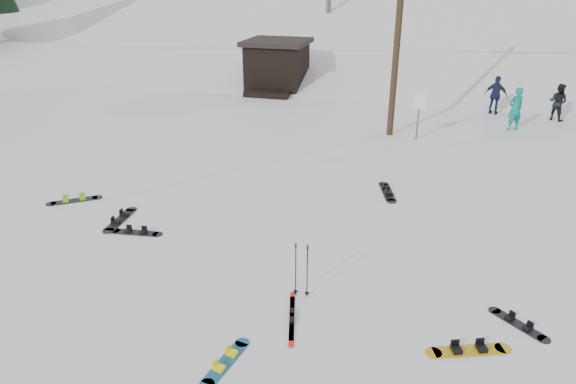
# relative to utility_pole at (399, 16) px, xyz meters

# --- Properties ---
(ground) EXTENTS (200.00, 200.00, 0.00)m
(ground) POSITION_rel_utility_pole_xyz_m (-2.00, -14.00, -4.68)
(ground) COLOR white
(ground) RESTS_ON ground
(ski_slope) EXTENTS (60.00, 85.24, 65.97)m
(ski_slope) POSITION_rel_utility_pole_xyz_m (-2.00, 41.00, -16.68)
(ski_slope) COLOR white
(ski_slope) RESTS_ON ground
(ridge_left) EXTENTS (47.54, 95.03, 58.38)m
(ridge_left) POSITION_rel_utility_pole_xyz_m (-38.00, 34.00, -15.68)
(ridge_left) COLOR white
(ridge_left) RESTS_ON ground
(treeline_left) EXTENTS (20.00, 64.00, 10.00)m
(treeline_left) POSITION_rel_utility_pole_xyz_m (-36.00, 26.00, -4.68)
(treeline_left) COLOR black
(treeline_left) RESTS_ON ground
(treeline_crest) EXTENTS (50.00, 6.00, 10.00)m
(treeline_crest) POSITION_rel_utility_pole_xyz_m (-2.00, 72.00, -4.68)
(treeline_crest) COLOR black
(treeline_crest) RESTS_ON ski_slope
(utility_pole) EXTENTS (2.00, 0.26, 9.00)m
(utility_pole) POSITION_rel_utility_pole_xyz_m (0.00, 0.00, 0.00)
(utility_pole) COLOR #3A2819
(utility_pole) RESTS_ON ground
(trail_sign) EXTENTS (0.50, 0.09, 1.85)m
(trail_sign) POSITION_rel_utility_pole_xyz_m (1.10, -0.42, -3.41)
(trail_sign) COLOR #595B60
(trail_sign) RESTS_ON ground
(lift_hut) EXTENTS (3.40, 4.10, 2.75)m
(lift_hut) POSITION_rel_utility_pole_xyz_m (-7.00, 6.94, -3.32)
(lift_hut) COLOR black
(lift_hut) RESTS_ON ground
(hero_snowboard) EXTENTS (0.47, 1.40, 0.10)m
(hero_snowboard) POSITION_rel_utility_pole_xyz_m (-1.47, -14.44, -4.66)
(hero_snowboard) COLOR #165A94
(hero_snowboard) RESTS_ON ground
(hero_skis) EXTENTS (0.52, 1.69, 0.09)m
(hero_skis) POSITION_rel_utility_pole_xyz_m (-0.68, -12.91, -4.66)
(hero_skis) COLOR red
(hero_skis) RESTS_ON ground
(ski_poles) EXTENTS (0.33, 0.09, 1.22)m
(ski_poles) POSITION_rel_utility_pole_xyz_m (-0.70, -12.08, -4.06)
(ski_poles) COLOR black
(ski_poles) RESTS_ON ground
(board_scatter_a) EXTENTS (1.44, 0.41, 0.10)m
(board_scatter_a) POSITION_rel_utility_pole_xyz_m (-5.55, -10.58, -4.65)
(board_scatter_a) COLOR black
(board_scatter_a) RESTS_ON ground
(board_scatter_b) EXTENTS (0.42, 1.62, 0.11)m
(board_scatter_b) POSITION_rel_utility_pole_xyz_m (-6.37, -10.04, -4.65)
(board_scatter_b) COLOR black
(board_scatter_b) RESTS_ON ground
(board_scatter_c) EXTENTS (1.33, 1.06, 0.11)m
(board_scatter_c) POSITION_rel_utility_pole_xyz_m (-8.39, -9.29, -4.65)
(board_scatter_c) COLOR black
(board_scatter_c) RESTS_ON ground
(board_scatter_d) EXTENTS (1.06, 0.93, 0.09)m
(board_scatter_d) POSITION_rel_utility_pole_xyz_m (3.62, -11.91, -4.66)
(board_scatter_d) COLOR black
(board_scatter_d) RESTS_ON ground
(board_scatter_e) EXTENTS (1.51, 0.76, 0.11)m
(board_scatter_e) POSITION_rel_utility_pole_xyz_m (2.65, -12.96, -4.65)
(board_scatter_e) COLOR gold
(board_scatter_e) RESTS_ON ground
(board_scatter_f) EXTENTS (0.68, 1.58, 0.11)m
(board_scatter_f) POSITION_rel_utility_pole_xyz_m (0.52, -6.13, -4.65)
(board_scatter_f) COLOR black
(board_scatter_f) RESTS_ON ground
(skier_teal) EXTENTS (0.80, 0.71, 1.83)m
(skier_teal) POSITION_rel_utility_pole_xyz_m (4.98, 2.07, -3.76)
(skier_teal) COLOR #0C7A72
(skier_teal) RESTS_ON ground
(skier_dark) EXTENTS (1.01, 0.96, 1.65)m
(skier_dark) POSITION_rel_utility_pole_xyz_m (7.03, 4.29, -3.85)
(skier_dark) COLOR black
(skier_dark) RESTS_ON ground
(skier_navy) EXTENTS (1.13, 0.78, 1.79)m
(skier_navy) POSITION_rel_utility_pole_xyz_m (4.42, 4.65, -3.79)
(skier_navy) COLOR #181B3D
(skier_navy) RESTS_ON ground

